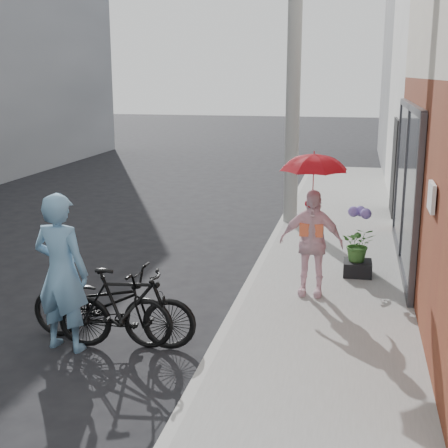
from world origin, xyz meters
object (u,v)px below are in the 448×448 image
(officer, at_px, (62,273))
(kimono_woman, at_px, (311,243))
(bike_left, at_px, (101,304))
(planter, at_px, (357,268))
(bike_right, at_px, (127,309))
(utility_pole, at_px, (294,50))

(officer, relative_size, kimono_woman, 1.25)
(bike_left, xyz_separation_m, kimono_woman, (2.27, 1.81, 0.38))
(planter, bearing_deg, kimono_woman, -123.27)
(kimono_woman, height_order, planter, kimono_woman)
(bike_left, relative_size, planter, 4.28)
(kimono_woman, relative_size, planter, 3.51)
(officer, height_order, planter, officer)
(bike_left, xyz_separation_m, planter, (2.91, 2.78, -0.24))
(bike_left, distance_m, bike_right, 0.37)
(bike_right, distance_m, kimono_woman, 2.74)
(kimono_woman, bearing_deg, officer, -139.19)
(kimono_woman, bearing_deg, bike_left, -139.08)
(utility_pole, height_order, officer, utility_pole)
(bike_right, bearing_deg, kimono_woman, -52.81)
(officer, bearing_deg, planter, -128.06)
(utility_pole, distance_m, officer, 7.13)
(utility_pole, height_order, bike_right, utility_pole)
(officer, xyz_separation_m, planter, (3.25, 3.04, -0.68))
(bike_right, height_order, planter, bike_right)
(officer, bearing_deg, bike_left, -133.51)
(utility_pole, xyz_separation_m, officer, (-1.88, -6.36, -2.59))
(kimono_woman, xyz_separation_m, planter, (0.64, 0.97, -0.62))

